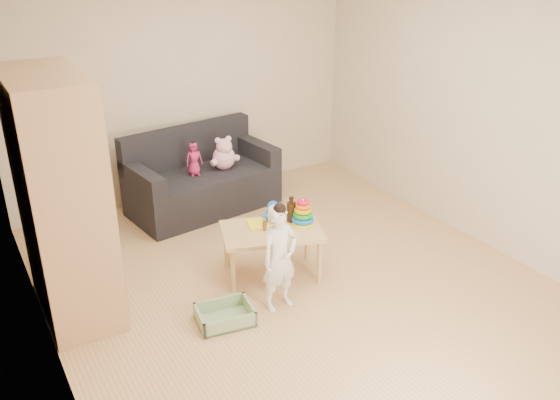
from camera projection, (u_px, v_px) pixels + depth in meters
room at (290, 139)px, 4.74m from camera, size 4.50×4.50×4.50m
wardrobe at (61, 200)px, 4.47m from camera, size 0.54×1.07×1.93m
sofa at (203, 190)px, 6.50m from camera, size 1.67×0.99×0.44m
play_table at (272, 252)px, 5.23m from camera, size 0.99×0.79×0.45m
storage_bin at (225, 315)px, 4.65m from camera, size 0.47×0.38×0.13m
toddler at (280, 259)px, 4.70m from camera, size 0.34×0.25×0.88m
pink_bear at (224, 155)px, 6.42m from camera, size 0.33×0.30×0.31m
doll at (194, 159)px, 6.25m from camera, size 0.19×0.14×0.35m
ring_stacker at (303, 214)px, 5.20m from camera, size 0.20×0.20×0.23m
brown_bottle at (291, 211)px, 5.25m from camera, size 0.08×0.08×0.23m
blue_plush at (272, 211)px, 5.22m from camera, size 0.19×0.16×0.21m
wooden_figure at (265, 225)px, 5.09m from camera, size 0.05×0.04×0.11m
yellow_book at (261, 224)px, 5.22m from camera, size 0.27×0.27×0.02m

